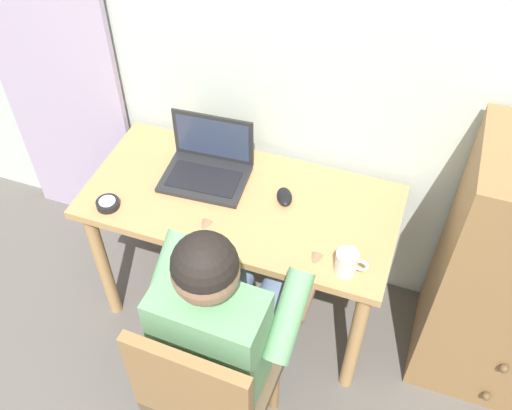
% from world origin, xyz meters
% --- Properties ---
extents(wall_back, '(4.80, 0.05, 2.50)m').
position_xyz_m(wall_back, '(0.00, 2.20, 1.25)').
color(wall_back, silver).
rests_on(wall_back, ground_plane).
extents(curtain_panel, '(0.64, 0.03, 2.15)m').
position_xyz_m(curtain_panel, '(-1.21, 2.13, 1.07)').
color(curtain_panel, '#B29EBC').
rests_on(curtain_panel, ground_plane).
extents(desk, '(1.24, 0.59, 0.72)m').
position_xyz_m(desk, '(-0.22, 1.83, 0.61)').
color(desk, tan).
rests_on(desk, ground_plane).
extents(chair, '(0.44, 0.42, 0.87)m').
position_xyz_m(chair, '(-0.10, 1.16, 0.48)').
color(chair, brown).
rests_on(chair, ground_plane).
extents(person_seated, '(0.54, 0.60, 1.18)m').
position_xyz_m(person_seated, '(-0.09, 1.34, 0.66)').
color(person_seated, '#6B84AD').
rests_on(person_seated, ground_plane).
extents(laptop, '(0.35, 0.27, 0.24)m').
position_xyz_m(laptop, '(-0.40, 1.93, 0.77)').
color(laptop, '#232326').
rests_on(laptop, desk).
extents(computer_mouse, '(0.10, 0.12, 0.03)m').
position_xyz_m(computer_mouse, '(-0.05, 1.89, 0.74)').
color(computer_mouse, black).
rests_on(computer_mouse, desk).
extents(desk_clock, '(0.09, 0.09, 0.03)m').
position_xyz_m(desk_clock, '(-0.69, 1.62, 0.74)').
color(desk_clock, black).
rests_on(desk_clock, desk).
extents(coffee_mug, '(0.12, 0.08, 0.09)m').
position_xyz_m(coffee_mug, '(0.26, 1.63, 0.77)').
color(coffee_mug, silver).
rests_on(coffee_mug, desk).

